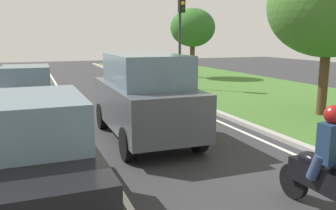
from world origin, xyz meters
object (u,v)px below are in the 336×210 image
object	(u,v)px
motorcycle	(330,183)
rider_person	(331,142)
car_hatchback_far	(27,92)
tree_roadside_far	(193,28)
car_sedan_left_lane	(31,156)
car_suv_ahead	(145,96)
traffic_light_near_right	(181,23)
tree_roadside_near	(329,6)

from	to	relation	value
motorcycle	rider_person	distance (m)	0.62
car_hatchback_far	motorcycle	xyz separation A→B (m)	(4.20, -9.10, -0.31)
tree_roadside_far	car_sedan_left_lane	bearing A→B (deg)	-122.35
car_suv_ahead	car_sedan_left_lane	xyz separation A→B (m)	(-2.85, -3.29, -0.25)
car_suv_ahead	rider_person	size ratio (longest dim) A/B	3.88
car_sedan_left_lane	traffic_light_near_right	bearing A→B (deg)	56.66
car_suv_ahead	tree_roadside_far	xyz separation A→B (m)	(7.47, 13.00, 2.18)
car_hatchback_far	rider_person	size ratio (longest dim) A/B	3.20
car_sedan_left_lane	tree_roadside_near	size ratio (longest dim) A/B	0.79
car_sedan_left_lane	car_hatchback_far	distance (m)	7.29
tree_roadside_far	car_hatchback_far	bearing A→B (deg)	-139.10
motorcycle	traffic_light_near_right	bearing A→B (deg)	75.61
car_sedan_left_lane	car_hatchback_far	bearing A→B (deg)	90.00
rider_person	traffic_light_near_right	size ratio (longest dim) A/B	0.22
car_suv_ahead	rider_person	world-z (taller)	car_suv_ahead
car_sedan_left_lane	car_suv_ahead	bearing A→B (deg)	48.47
car_suv_ahead	motorcycle	xyz separation A→B (m)	(1.27, -5.10, -0.60)
rider_person	traffic_light_near_right	world-z (taller)	traffic_light_near_right
motorcycle	tree_roadside_far	world-z (taller)	tree_roadside_far
traffic_light_near_right	car_sedan_left_lane	bearing A→B (deg)	-122.74
car_hatchback_far	tree_roadside_near	xyz separation A→B (m)	(9.52, -3.48, 2.86)
motorcycle	tree_roadside_near	size ratio (longest dim) A/B	0.35
car_suv_ahead	car_sedan_left_lane	size ratio (longest dim) A/B	1.05
traffic_light_near_right	rider_person	bearing A→B (deg)	-103.86
car_hatchback_far	traffic_light_near_right	xyz separation A→B (m)	(7.47, 4.22, 2.58)
rider_person	tree_roadside_near	world-z (taller)	tree_roadside_near
motorcycle	car_hatchback_far	bearing A→B (deg)	114.20
tree_roadside_far	rider_person	bearing A→B (deg)	-108.93
motorcycle	tree_roadside_far	distance (m)	19.33
car_hatchback_far	motorcycle	size ratio (longest dim) A/B	1.96
car_sedan_left_lane	tree_roadside_near	distance (m)	10.57
car_suv_ahead	traffic_light_near_right	bearing A→B (deg)	61.62
car_sedan_left_lane	motorcycle	bearing A→B (deg)	-24.30
car_suv_ahead	motorcycle	size ratio (longest dim) A/B	2.38
motorcycle	tree_roadside_near	distance (m)	8.36
car_hatchback_far	tree_roadside_far	distance (m)	13.97
rider_person	tree_roadside_far	bearing A→B (deg)	70.49
tree_roadside_near	car_hatchback_far	bearing A→B (deg)	159.91
traffic_light_near_right	tree_roadside_far	xyz separation A→B (m)	(2.92, 4.79, -0.12)
rider_person	traffic_light_near_right	distance (m)	13.86
car_suv_ahead	tree_roadside_far	bearing A→B (deg)	60.71
car_suv_ahead	car_hatchback_far	world-z (taller)	car_suv_ahead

